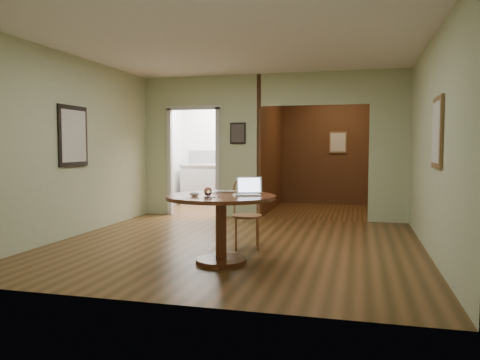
% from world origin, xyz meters
% --- Properties ---
extents(floor, '(5.00, 5.00, 0.00)m').
position_xyz_m(floor, '(0.00, 0.00, 0.00)').
color(floor, '#432D13').
rests_on(floor, ground).
extents(room_shell, '(5.20, 7.50, 5.00)m').
position_xyz_m(room_shell, '(-0.47, 3.10, 1.29)').
color(room_shell, white).
rests_on(room_shell, ground).
extents(dining_table, '(1.26, 1.26, 0.79)m').
position_xyz_m(dining_table, '(0.11, -1.02, 0.58)').
color(dining_table, brown).
rests_on(dining_table, ground).
extents(chair, '(0.49, 0.49, 0.95)m').
position_xyz_m(chair, '(0.20, -0.12, 0.53)').
color(chair, '#A6683B').
rests_on(chair, ground).
extents(open_laptop, '(0.35, 0.35, 0.21)m').
position_xyz_m(open_laptop, '(0.40, -0.91, 0.85)').
color(open_laptop, white).
rests_on(open_laptop, dining_table).
extents(closed_laptop, '(0.35, 0.26, 0.02)m').
position_xyz_m(closed_laptop, '(0.04, -0.75, 0.80)').
color(closed_laptop, '#B8B7BD').
rests_on(closed_laptop, dining_table).
extents(mouse, '(0.13, 0.08, 0.05)m').
position_xyz_m(mouse, '(-0.14, -1.21, 0.81)').
color(mouse, white).
rests_on(mouse, dining_table).
extents(wine_glass, '(0.09, 0.09, 0.10)m').
position_xyz_m(wine_glass, '(-0.01, -1.14, 0.84)').
color(wine_glass, white).
rests_on(wine_glass, dining_table).
extents(pen, '(0.12, 0.07, 0.01)m').
position_xyz_m(pen, '(0.07, -1.32, 0.79)').
color(pen, '#0C1957').
rests_on(pen, dining_table).
extents(kitchen_cabinet, '(2.06, 0.60, 0.94)m').
position_xyz_m(kitchen_cabinet, '(-1.35, 4.20, 0.47)').
color(kitchen_cabinet, silver).
rests_on(kitchen_cabinet, ground).
extents(grocery_bag, '(0.37, 0.33, 0.34)m').
position_xyz_m(grocery_bag, '(-0.76, 4.20, 1.11)').
color(grocery_bag, '#BDAC8A').
rests_on(grocery_bag, kitchen_cabinet).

